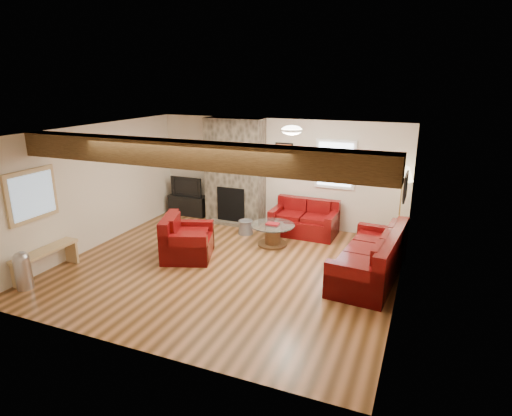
% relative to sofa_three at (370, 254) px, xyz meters
% --- Properties ---
extents(room, '(8.00, 8.00, 8.00)m').
position_rel_sofa_three_xyz_m(room, '(-2.48, -0.56, 0.82)').
color(room, '#543316').
rests_on(room, ground).
extents(floor, '(6.00, 6.00, 0.00)m').
position_rel_sofa_three_xyz_m(floor, '(-2.48, -0.56, -0.43)').
color(floor, '#543316').
rests_on(floor, ground).
extents(oak_beam, '(6.00, 0.36, 0.38)m').
position_rel_sofa_three_xyz_m(oak_beam, '(-2.48, -1.81, 1.88)').
color(oak_beam, '#2F1F0E').
rests_on(oak_beam, room).
extents(chimney_breast, '(1.40, 0.67, 2.50)m').
position_rel_sofa_three_xyz_m(chimney_breast, '(-3.48, 1.94, 0.79)').
color(chimney_breast, '#39352C').
rests_on(chimney_breast, floor).
extents(back_window, '(0.90, 0.08, 1.10)m').
position_rel_sofa_three_xyz_m(back_window, '(-1.13, 2.15, 1.12)').
color(back_window, white).
rests_on(back_window, room).
extents(hatch_window, '(0.08, 1.00, 0.90)m').
position_rel_sofa_three_xyz_m(hatch_window, '(-5.44, -2.06, 1.02)').
color(hatch_window, tan).
rests_on(hatch_window, room).
extents(ceiling_dome, '(0.40, 0.40, 0.18)m').
position_rel_sofa_three_xyz_m(ceiling_dome, '(-1.58, 0.34, 2.01)').
color(ceiling_dome, white).
rests_on(ceiling_dome, room).
extents(artwork_back, '(0.42, 0.06, 0.52)m').
position_rel_sofa_three_xyz_m(artwork_back, '(-2.33, 2.15, 1.27)').
color(artwork_back, black).
rests_on(artwork_back, room).
extents(artwork_right, '(0.06, 0.55, 0.42)m').
position_rel_sofa_three_xyz_m(artwork_right, '(0.48, -0.26, 1.32)').
color(artwork_right, black).
rests_on(artwork_right, room).
extents(sofa_three, '(1.12, 2.30, 0.86)m').
position_rel_sofa_three_xyz_m(sofa_three, '(0.00, 0.00, 0.00)').
color(sofa_three, '#400409').
rests_on(sofa_three, floor).
extents(loveseat, '(1.46, 0.86, 0.77)m').
position_rel_sofa_three_xyz_m(loveseat, '(-1.67, 1.67, -0.05)').
color(loveseat, '#400409').
rests_on(loveseat, floor).
extents(armchair_red, '(1.20, 1.27, 0.83)m').
position_rel_sofa_three_xyz_m(armchair_red, '(-3.41, -0.42, -0.02)').
color(armchair_red, '#400409').
rests_on(armchair_red, floor).
extents(coffee_table, '(0.92, 0.92, 0.48)m').
position_rel_sofa_three_xyz_m(coffee_table, '(-2.09, 0.79, -0.20)').
color(coffee_table, '#442C15').
rests_on(coffee_table, floor).
extents(tv_cabinet, '(1.01, 0.40, 0.50)m').
position_rel_sofa_three_xyz_m(tv_cabinet, '(-4.82, 1.97, -0.18)').
color(tv_cabinet, black).
rests_on(tv_cabinet, floor).
extents(television, '(0.86, 0.11, 0.50)m').
position_rel_sofa_three_xyz_m(television, '(-4.82, 1.97, 0.32)').
color(television, black).
rests_on(television, tv_cabinet).
extents(floor_lamp, '(0.42, 0.42, 1.64)m').
position_rel_sofa_three_xyz_m(floor_lamp, '(0.32, 1.99, 0.97)').
color(floor_lamp, tan).
rests_on(floor_lamp, floor).
extents(pine_bench, '(0.30, 1.27, 0.48)m').
position_rel_sofa_three_xyz_m(pine_bench, '(-5.31, -2.08, -0.19)').
color(pine_bench, tan).
rests_on(pine_bench, floor).
extents(pedal_bin, '(0.34, 0.34, 0.66)m').
position_rel_sofa_three_xyz_m(pedal_bin, '(-5.23, -2.61, -0.10)').
color(pedal_bin, '#B1B1B6').
rests_on(pedal_bin, floor).
extents(coal_bucket, '(0.34, 0.34, 0.32)m').
position_rel_sofa_three_xyz_m(coal_bucket, '(-2.89, 1.20, -0.27)').
color(coal_bucket, gray).
rests_on(coal_bucket, floor).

